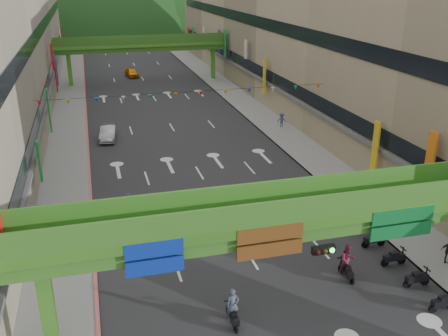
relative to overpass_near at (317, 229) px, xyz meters
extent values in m
cube|color=#28282B|center=(-0.93, 44.62, -5.20)|extent=(18.00, 140.00, 0.02)
cube|color=gray|center=(-11.93, 44.62, -5.13)|extent=(4.00, 140.00, 0.15)
cube|color=gray|center=(10.07, 44.62, -5.13)|extent=(4.00, 140.00, 0.15)
cube|color=#CC5959|center=(-10.03, 44.62, -5.12)|extent=(0.20, 140.00, 0.18)
cube|color=gray|center=(8.17, 44.62, -5.12)|extent=(0.20, 140.00, 0.18)
cube|color=black|center=(-13.88, 44.62, -1.01)|extent=(0.08, 90.25, 1.40)
cube|color=black|center=(-13.88, 44.62, 4.99)|extent=(0.08, 90.25, 1.40)
cube|color=gray|center=(18.07, 44.62, 4.29)|extent=(12.00, 95.00, 19.00)
cube|color=black|center=(12.02, 44.62, -1.01)|extent=(0.08, 90.25, 1.40)
cube|color=black|center=(12.02, 44.62, 4.99)|extent=(0.08, 90.25, 1.40)
cube|color=#4C9E2D|center=(-0.93, 0.62, 0.54)|extent=(28.00, 2.20, 0.50)
cube|color=#387223|center=(-0.93, 0.62, -0.06)|extent=(28.00, 1.76, 0.70)
cube|color=#4C9E2D|center=(-11.93, 0.62, -2.81)|extent=(0.60, 0.60, 4.80)
cube|color=#387223|center=(-0.93, -0.42, 1.34)|extent=(28.00, 0.12, 1.10)
cube|color=#387223|center=(-0.93, 1.66, 1.34)|extent=(28.00, 0.12, 1.10)
cube|color=navy|center=(-7.43, -0.46, -0.06)|extent=(2.40, 0.12, 1.50)
cube|color=#593314|center=(-2.43, -0.46, -0.06)|extent=(3.00, 0.12, 1.50)
cube|color=#0C5926|center=(4.07, -0.46, -0.06)|extent=(3.20, 0.12, 1.50)
cube|color=black|center=(0.07, -0.61, -0.71)|extent=(1.10, 0.28, 0.35)
cube|color=#4C9E2D|center=(-0.93, 59.62, 0.54)|extent=(28.00, 2.20, 0.50)
cube|color=#387223|center=(-0.93, 59.62, -0.06)|extent=(28.00, 1.76, 0.70)
cube|color=#4C9E2D|center=(-11.93, 59.62, -2.81)|extent=(0.60, 0.60, 4.80)
cube|color=#4C9E2D|center=(10.07, 59.62, -2.81)|extent=(0.60, 0.60, 4.80)
cube|color=#387223|center=(-0.93, 58.58, 1.34)|extent=(28.00, 0.12, 1.10)
cube|color=#387223|center=(-0.93, 60.66, 1.34)|extent=(28.00, 0.12, 1.10)
ellipsoid|color=#1C4419|center=(-15.93, 154.62, -5.21)|extent=(168.00, 140.00, 112.00)
ellipsoid|color=#1C4419|center=(24.07, 174.62, -5.21)|extent=(208.00, 176.00, 128.00)
cylinder|color=black|center=(-0.93, 24.62, 0.99)|extent=(26.00, 0.03, 0.03)
cone|color=red|center=(-13.43, 24.62, 0.74)|extent=(0.36, 0.36, 0.40)
cone|color=gold|center=(-11.16, 24.62, 0.74)|extent=(0.36, 0.36, 0.40)
cone|color=#193FB2|center=(-8.89, 24.62, 0.74)|extent=(0.36, 0.36, 0.40)
cone|color=silver|center=(-6.61, 24.62, 0.74)|extent=(0.36, 0.36, 0.40)
cone|color=#198C33|center=(-4.34, 24.62, 0.74)|extent=(0.36, 0.36, 0.40)
cone|color=orange|center=(-2.07, 24.62, 0.74)|extent=(0.36, 0.36, 0.40)
cone|color=red|center=(0.20, 24.62, 0.74)|extent=(0.36, 0.36, 0.40)
cone|color=gold|center=(2.48, 24.62, 0.74)|extent=(0.36, 0.36, 0.40)
cone|color=#193FB2|center=(4.75, 24.62, 0.74)|extent=(0.36, 0.36, 0.40)
cone|color=silver|center=(7.02, 24.62, 0.74)|extent=(0.36, 0.36, 0.40)
cone|color=#198C33|center=(9.29, 24.62, 0.74)|extent=(0.36, 0.36, 0.40)
cone|color=orange|center=(11.57, 24.62, 0.74)|extent=(0.36, 0.36, 0.40)
cube|color=black|center=(-3.70, 0.89, -4.66)|extent=(0.36, 1.30, 0.35)
cube|color=black|center=(-3.70, 0.89, -4.41)|extent=(0.30, 0.55, 0.18)
cube|color=black|center=(-3.70, 1.44, -4.16)|extent=(0.55, 0.06, 0.06)
cylinder|color=black|center=(-3.70, 1.44, -4.96)|extent=(0.10, 0.50, 0.50)
cylinder|color=black|center=(-3.69, 0.34, -4.96)|extent=(0.10, 0.50, 0.50)
imported|color=#404859|center=(-3.70, 0.89, -4.02)|extent=(0.62, 0.41, 1.68)
cube|color=black|center=(3.54, 3.00, -4.66)|extent=(0.51, 1.33, 0.35)
cube|color=black|center=(3.54, 3.00, -4.41)|extent=(0.37, 0.58, 0.18)
cube|color=black|center=(3.47, 3.55, -4.16)|extent=(0.55, 0.13, 0.06)
cylinder|color=black|center=(3.47, 3.55, -4.96)|extent=(0.16, 0.51, 0.50)
cylinder|color=black|center=(3.61, 2.46, -4.96)|extent=(0.16, 0.51, 0.50)
imported|color=maroon|center=(3.54, 3.00, -3.96)|extent=(0.95, 0.78, 1.79)
cube|color=maroon|center=(-7.51, 13.74, -4.66)|extent=(0.48, 1.33, 0.35)
cube|color=maroon|center=(-7.51, 13.74, -4.41)|extent=(0.35, 0.58, 0.18)
cube|color=maroon|center=(-7.46, 14.29, -4.16)|extent=(0.55, 0.11, 0.06)
cylinder|color=black|center=(-7.46, 14.29, -4.96)|extent=(0.15, 0.51, 0.50)
cylinder|color=black|center=(-7.57, 13.20, -4.96)|extent=(0.15, 0.51, 0.50)
imported|color=#3A3A41|center=(-7.51, 13.74, -4.10)|extent=(0.79, 0.55, 1.52)
cube|color=black|center=(6.87, -0.88, -4.66)|extent=(1.31, 0.38, 0.35)
cube|color=black|center=(6.87, -0.88, -4.41)|extent=(0.56, 0.31, 0.18)
cylinder|color=black|center=(6.32, -0.87, -4.96)|extent=(0.50, 0.11, 0.50)
cube|color=black|center=(6.87, 1.32, -4.66)|extent=(1.31, 0.38, 0.35)
cube|color=black|center=(6.87, 1.32, -4.41)|extent=(0.56, 0.31, 0.18)
cube|color=black|center=(7.42, 1.30, -4.16)|extent=(0.07, 0.55, 0.06)
cylinder|color=black|center=(7.42, 1.30, -4.96)|extent=(0.50, 0.11, 0.50)
cylinder|color=black|center=(6.32, 1.33, -4.96)|extent=(0.50, 0.11, 0.50)
cube|color=black|center=(6.87, 3.52, -4.66)|extent=(1.31, 0.38, 0.35)
cube|color=black|center=(6.87, 3.52, -4.41)|extent=(0.56, 0.31, 0.18)
cube|color=black|center=(7.42, 3.50, -4.16)|extent=(0.07, 0.55, 0.06)
cylinder|color=black|center=(7.42, 3.50, -4.96)|extent=(0.50, 0.11, 0.50)
cylinder|color=black|center=(6.32, 3.53, -4.96)|extent=(0.50, 0.11, 0.50)
cube|color=black|center=(6.87, 5.72, -4.66)|extent=(1.31, 0.38, 0.35)
cube|color=black|center=(6.87, 5.72, -4.41)|extent=(0.56, 0.31, 0.18)
cube|color=black|center=(7.42, 5.70, -4.16)|extent=(0.07, 0.55, 0.06)
cylinder|color=black|center=(7.42, 5.70, -4.96)|extent=(0.50, 0.11, 0.50)
cylinder|color=black|center=(6.32, 5.73, -4.96)|extent=(0.50, 0.11, 0.50)
cube|color=black|center=(6.87, 7.92, -4.66)|extent=(1.31, 0.38, 0.35)
cube|color=black|center=(6.87, 7.92, -4.41)|extent=(0.56, 0.31, 0.18)
cube|color=black|center=(7.42, 7.90, -4.16)|extent=(0.07, 0.55, 0.06)
cylinder|color=black|center=(7.42, 7.90, -4.96)|extent=(0.50, 0.11, 0.50)
cylinder|color=black|center=(6.32, 7.93, -4.96)|extent=(0.50, 0.11, 0.50)
cube|color=black|center=(6.87, 10.12, -4.66)|extent=(1.31, 0.38, 0.35)
cube|color=black|center=(6.87, 10.12, -4.41)|extent=(0.56, 0.31, 0.18)
cube|color=black|center=(7.42, 10.10, -4.16)|extent=(0.07, 0.55, 0.06)
cylinder|color=black|center=(7.42, 10.10, -4.96)|extent=(0.50, 0.11, 0.50)
cylinder|color=black|center=(6.32, 10.13, -4.96)|extent=(0.50, 0.11, 0.50)
imported|color=#ABAAB3|center=(-7.93, 32.00, -4.49)|extent=(2.11, 4.51, 1.43)
imported|color=orange|center=(-2.43, 64.77, -4.51)|extent=(2.17, 4.28, 1.40)
imported|color=black|center=(9.97, 2.78, -4.45)|extent=(0.93, 0.82, 1.51)
imported|color=navy|center=(10.67, 31.14, -4.44)|extent=(0.83, 0.67, 1.53)
camera|label=1|loc=(-9.32, -18.13, 10.84)|focal=40.00mm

